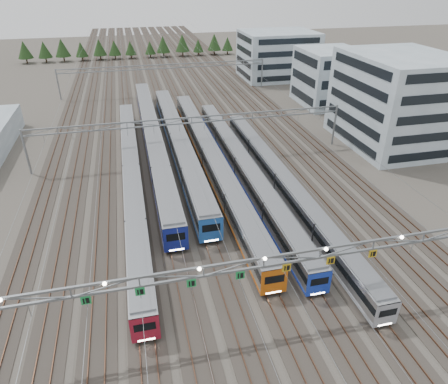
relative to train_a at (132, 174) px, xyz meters
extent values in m
plane|color=#47423A|center=(11.25, -31.92, -2.01)|extent=(400.00, 400.00, 0.00)
cube|color=#2D2823|center=(11.25, 68.08, -1.97)|extent=(54.00, 260.00, 0.08)
cube|color=brown|center=(-14.22, 68.08, -1.85)|extent=(0.08, 260.00, 0.16)
cube|color=brown|center=(36.72, 68.08, -1.85)|extent=(0.08, 260.00, 0.16)
cube|color=brown|center=(10.53, 68.08, -1.85)|extent=(0.08, 260.00, 0.16)
cube|color=brown|center=(11.97, 68.08, -1.85)|extent=(0.08, 260.00, 0.16)
cube|color=black|center=(0.00, 0.05, -1.60)|extent=(2.25, 63.76, 0.34)
cube|color=#A1A4A9|center=(0.00, 0.05, 0.05)|extent=(2.65, 65.06, 2.98)
cube|color=black|center=(0.00, 0.05, 0.41)|extent=(2.71, 64.73, 0.90)
cube|color=maroon|center=(0.00, 0.05, -1.21)|extent=(2.70, 64.73, 0.33)
cube|color=slate|center=(0.00, 0.05, 1.63)|extent=(2.39, 63.76, 0.24)
cube|color=maroon|center=(0.00, -32.43, 0.05)|extent=(2.67, 0.12, 2.98)
cube|color=black|center=(0.00, -32.46, 0.41)|extent=(1.99, 0.10, 0.90)
cube|color=white|center=(0.00, -32.49, -1.25)|extent=(1.59, 0.06, 0.14)
cube|color=black|center=(4.50, 14.56, -1.58)|extent=(2.56, 67.29, 0.39)
cube|color=#A1A4A9|center=(4.50, 14.56, 0.29)|extent=(3.01, 68.67, 3.38)
cube|color=black|center=(4.50, 14.56, 0.70)|extent=(3.07, 68.32, 1.02)
cube|color=navy|center=(4.50, 14.56, -1.13)|extent=(3.06, 68.32, 0.38)
cube|color=slate|center=(4.50, 14.56, 2.09)|extent=(2.71, 67.29, 0.27)
cube|color=navy|center=(4.50, -19.73, 0.29)|extent=(3.03, 0.12, 3.38)
cube|color=black|center=(4.50, -19.76, 0.70)|extent=(2.25, 0.10, 1.02)
cube|color=white|center=(4.50, -19.79, -1.18)|extent=(1.80, 0.06, 0.16)
cube|color=black|center=(9.00, 10.76, -1.58)|extent=(2.61, 58.26, 0.39)
cube|color=#A1A4A9|center=(9.00, 10.76, 0.34)|extent=(3.07, 59.45, 3.45)
cube|color=black|center=(9.00, 10.76, 0.75)|extent=(3.13, 59.15, 1.04)
cube|color=blue|center=(9.00, 10.76, -1.12)|extent=(3.12, 59.15, 0.38)
cube|color=slate|center=(9.00, 10.76, 2.17)|extent=(2.76, 58.26, 0.27)
cube|color=blue|center=(9.00, -18.91, 0.34)|extent=(3.09, 0.12, 3.45)
cube|color=black|center=(9.00, -18.94, 0.75)|extent=(2.30, 0.10, 1.04)
cube|color=white|center=(9.00, -18.97, -1.17)|extent=(1.84, 0.06, 0.16)
cube|color=black|center=(13.50, 3.00, -1.59)|extent=(2.44, 63.57, 0.37)
cube|color=#A1A4A9|center=(13.50, 3.00, 0.20)|extent=(2.87, 64.87, 3.23)
cube|color=black|center=(13.50, 3.00, 0.59)|extent=(2.93, 64.54, 0.98)
cube|color=#D46112|center=(13.50, 3.00, -1.16)|extent=(2.92, 64.54, 0.36)
cube|color=slate|center=(13.50, 3.00, 1.92)|extent=(2.59, 63.57, 0.26)
cube|color=#D46112|center=(13.50, -29.38, 0.20)|extent=(2.89, 0.12, 3.23)
cube|color=black|center=(13.50, -29.41, 0.59)|extent=(2.16, 0.10, 0.98)
cube|color=white|center=(13.50, -29.44, -1.21)|extent=(1.72, 0.06, 0.15)
cube|color=black|center=(18.00, -1.40, -1.60)|extent=(2.26, 57.33, 0.34)
cube|color=#A1A4A9|center=(18.00, -1.40, 0.06)|extent=(2.66, 58.50, 2.99)
cube|color=black|center=(18.00, -1.40, 0.42)|extent=(2.72, 58.21, 0.90)
cube|color=blue|center=(18.00, -1.40, -1.20)|extent=(2.71, 58.21, 0.33)
cube|color=slate|center=(18.00, -1.40, 1.65)|extent=(2.39, 57.33, 0.24)
cube|color=blue|center=(18.00, -30.60, 0.06)|extent=(2.68, 0.12, 2.99)
cube|color=black|center=(18.00, -30.63, 0.42)|extent=(2.00, 0.10, 0.90)
cube|color=white|center=(18.00, -30.66, -1.25)|extent=(1.60, 0.06, 0.14)
cube|color=black|center=(22.50, -8.01, -1.61)|extent=(2.11, 54.87, 0.32)
cube|color=#A1A4A9|center=(22.50, -8.01, -0.06)|extent=(2.49, 55.99, 2.80)
cube|color=black|center=(22.50, -8.01, 0.27)|extent=(2.55, 55.71, 0.84)
cube|color=#999DA7|center=(22.50, -8.01, -1.24)|extent=(2.54, 55.71, 0.31)
cube|color=slate|center=(22.50, -8.01, 1.43)|extent=(2.24, 54.87, 0.22)
cube|color=#999DA7|center=(22.50, -35.95, -0.06)|extent=(2.51, 0.12, 2.80)
cube|color=black|center=(22.50, -35.98, 0.27)|extent=(1.87, 0.10, 0.84)
cube|color=white|center=(22.50, -36.01, -1.28)|extent=(1.49, 0.06, 0.13)
cube|color=gray|center=(11.25, -31.92, 5.79)|extent=(56.00, 0.22, 0.22)
cube|color=gray|center=(11.25, -31.92, 4.79)|extent=(56.00, 0.22, 0.22)
cube|color=#1B8B41|center=(-4.50, -32.04, 4.29)|extent=(0.85, 0.06, 0.85)
cube|color=#1B8B41|center=(0.00, -32.04, 4.29)|extent=(0.85, 0.06, 0.85)
cube|color=#1B8B41|center=(4.50, -32.04, 4.29)|extent=(0.85, 0.06, 0.85)
cube|color=#1B8B41|center=(9.00, -32.04, 4.29)|extent=(0.85, 0.06, 0.85)
cube|color=gold|center=(13.50, -32.04, 4.29)|extent=(0.85, 0.06, 0.85)
cube|color=gold|center=(18.00, -32.04, 4.29)|extent=(0.85, 0.06, 0.85)
cube|color=gold|center=(22.50, -32.04, 4.29)|extent=(0.85, 0.06, 0.85)
cylinder|color=gray|center=(-16.75, 8.08, 1.99)|extent=(0.36, 0.36, 8.00)
cylinder|color=gray|center=(39.25, 8.08, 1.99)|extent=(0.36, 0.36, 8.00)
cube|color=gray|center=(11.25, 8.08, 5.79)|extent=(56.00, 0.22, 0.22)
cube|color=gray|center=(11.25, 8.08, 4.79)|extent=(56.00, 0.22, 0.22)
cylinder|color=gray|center=(-16.75, 53.08, 1.99)|extent=(0.36, 0.36, 8.00)
cylinder|color=gray|center=(39.25, 53.08, 1.99)|extent=(0.36, 0.36, 8.00)
cube|color=gray|center=(11.25, 53.08, 5.79)|extent=(56.00, 0.22, 0.22)
cube|color=gray|center=(11.25, 53.08, 4.79)|extent=(56.00, 0.22, 0.22)
cube|color=#91A2AD|center=(50.85, 6.34, 6.53)|extent=(18.00, 22.00, 17.08)
cube|color=#91A2AD|center=(50.60, 33.83, 4.68)|extent=(14.00, 16.00, 13.39)
cube|color=#91A2AD|center=(47.59, 63.22, 4.92)|extent=(22.00, 18.00, 13.88)
camera|label=1|loc=(1.05, -58.85, 28.76)|focal=32.00mm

